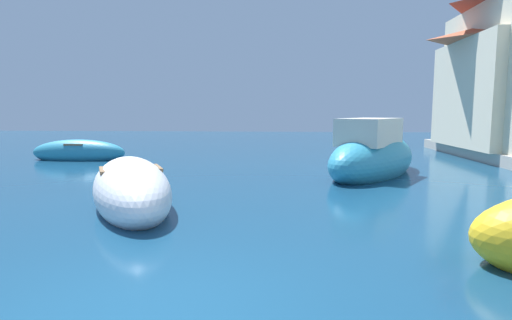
{
  "coord_description": "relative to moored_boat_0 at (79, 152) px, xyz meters",
  "views": [
    {
      "loc": [
        1.58,
        -4.14,
        2.24
      ],
      "look_at": [
        0.36,
        11.81,
        0.32
      ],
      "focal_mm": 28.95,
      "sensor_mm": 36.0,
      "label": 1
    }
  ],
  "objects": [
    {
      "name": "ground",
      "position": [
        7.99,
        -14.03,
        -0.33
      ],
      "size": [
        80.0,
        80.0,
        0.0
      ],
      "primitive_type": "plane",
      "color": "navy"
    },
    {
      "name": "moored_boat_0",
      "position": [
        0.0,
        0.0,
        0.0
      ],
      "size": [
        4.33,
        1.38,
        1.2
      ],
      "rotation": [
        0.0,
        0.0,
        3.15
      ],
      "color": "teal",
      "rests_on": "ground"
    },
    {
      "name": "moored_boat_3",
      "position": [
        12.56,
        -3.56,
        0.31
      ],
      "size": [
        4.84,
        6.11,
        2.41
      ],
      "rotation": [
        0.0,
        0.0,
        1.02
      ],
      "color": "teal",
      "rests_on": "ground"
    },
    {
      "name": "moored_boat_4",
      "position": [
        5.98,
        -9.04,
        0.08
      ],
      "size": [
        3.61,
        4.99,
        1.5
      ],
      "rotation": [
        0.0,
        0.0,
        2.03
      ],
      "color": "white",
      "rests_on": "ground"
    }
  ]
}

